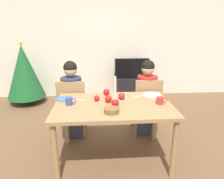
{
  "coord_description": "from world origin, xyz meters",
  "views": [
    {
      "loc": [
        -0.17,
        -2.26,
        1.64
      ],
      "look_at": [
        0.0,
        0.2,
        0.87
      ],
      "focal_mm": 32.48,
      "sensor_mm": 36.0,
      "label": 1
    }
  ],
  "objects": [
    {
      "name": "candle_centerpiece",
      "position": [
        0.02,
        -0.09,
        0.82
      ],
      "size": [
        0.09,
        0.09,
        0.36
      ],
      "color": "red",
      "rests_on": "dining_table"
    },
    {
      "name": "mug_left",
      "position": [
        -0.52,
        0.01,
        0.79
      ],
      "size": [
        0.12,
        0.08,
        0.09
      ],
      "color": "#33477F",
      "rests_on": "dining_table"
    },
    {
      "name": "tv_stand",
      "position": [
        0.61,
        2.3,
        0.24
      ],
      "size": [
        0.64,
        0.4,
        0.48
      ],
      "primitive_type": "cube",
      "color": "black",
      "rests_on": "ground"
    },
    {
      "name": "apple_by_left_plate",
      "position": [
        -0.05,
        0.06,
        0.79
      ],
      "size": [
        0.09,
        0.09,
        0.09
      ],
      "primitive_type": "sphere",
      "color": "#AE1D14",
      "rests_on": "dining_table"
    },
    {
      "name": "chair_right",
      "position": [
        0.56,
        0.61,
        0.51
      ],
      "size": [
        0.4,
        0.4,
        0.9
      ],
      "color": "#99754C",
      "rests_on": "ground"
    },
    {
      "name": "bowl_walnuts",
      "position": [
        -0.04,
        -0.25,
        0.78
      ],
      "size": [
        0.16,
        0.16,
        0.05
      ],
      "primitive_type": "cylinder",
      "color": "brown",
      "rests_on": "dining_table"
    },
    {
      "name": "person_left_child",
      "position": [
        -0.57,
        0.64,
        0.57
      ],
      "size": [
        0.3,
        0.3,
        1.17
      ],
      "color": "#33384C",
      "rests_on": "ground"
    },
    {
      "name": "christmas_tree",
      "position": [
        -1.76,
        2.13,
        0.71
      ],
      "size": [
        0.8,
        0.8,
        1.36
      ],
      "color": "brown",
      "rests_on": "ground"
    },
    {
      "name": "mug_right",
      "position": [
        0.56,
        -0.03,
        0.79
      ],
      "size": [
        0.13,
        0.09,
        0.09
      ],
      "color": "#B72D2D",
      "rests_on": "dining_table"
    },
    {
      "name": "back_wall",
      "position": [
        0.0,
        2.6,
        1.3
      ],
      "size": [
        6.4,
        0.1,
        2.6
      ],
      "primitive_type": "cube",
      "color": "beige",
      "rests_on": "ground"
    },
    {
      "name": "apple_by_right_mug",
      "position": [
        -0.07,
        0.34,
        0.79
      ],
      "size": [
        0.09,
        0.09,
        0.09
      ],
      "primitive_type": "sphere",
      "color": "red",
      "rests_on": "dining_table"
    },
    {
      "name": "plate_right",
      "position": [
        0.55,
        0.29,
        0.76
      ],
      "size": [
        0.24,
        0.24,
        0.01
      ],
      "primitive_type": "cylinder",
      "color": "white",
      "rests_on": "dining_table"
    },
    {
      "name": "chair_left",
      "position": [
        -0.57,
        0.61,
        0.51
      ],
      "size": [
        0.4,
        0.4,
        0.9
      ],
      "color": "#99754C",
      "rests_on": "ground"
    },
    {
      "name": "dining_table",
      "position": [
        0.0,
        0.0,
        0.67
      ],
      "size": [
        1.4,
        0.9,
        0.75
      ],
      "color": "#99754C",
      "rests_on": "ground"
    },
    {
      "name": "fork_left",
      "position": [
        -0.43,
        0.17,
        0.75
      ],
      "size": [
        0.18,
        0.03,
        0.01
      ],
      "primitive_type": "cube",
      "rotation": [
        0.0,
        0.0,
        -0.09
      ],
      "color": "silver",
      "rests_on": "dining_table"
    },
    {
      "name": "apple_near_candle",
      "position": [
        0.12,
        0.16,
        0.79
      ],
      "size": [
        0.09,
        0.09,
        0.09
      ],
      "primitive_type": "sphere",
      "color": "#AC1C23",
      "rests_on": "dining_table"
    },
    {
      "name": "apple_far_edge",
      "position": [
        -0.19,
        0.12,
        0.79
      ],
      "size": [
        0.07,
        0.07,
        0.07
      ],
      "primitive_type": "sphere",
      "color": "red",
      "rests_on": "dining_table"
    },
    {
      "name": "ground_plane",
      "position": [
        0.0,
        0.0,
        0.0
      ],
      "size": [
        7.68,
        7.68,
        0.0
      ],
      "primitive_type": "plane",
      "color": "brown"
    },
    {
      "name": "person_right_child",
      "position": [
        0.56,
        0.64,
        0.57
      ],
      "size": [
        0.3,
        0.3,
        1.17
      ],
      "color": "#33384C",
      "rests_on": "ground"
    },
    {
      "name": "tv",
      "position": [
        0.61,
        2.3,
        0.71
      ],
      "size": [
        0.79,
        0.05,
        0.46
      ],
      "color": "black",
      "rests_on": "tv_stand"
    },
    {
      "name": "plate_left",
      "position": [
        -0.6,
        0.21,
        0.76
      ],
      "size": [
        0.21,
        0.21,
        0.01
      ],
      "primitive_type": "cylinder",
      "color": "teal",
      "rests_on": "dining_table"
    },
    {
      "name": "fork_right",
      "position": [
        0.37,
        0.25,
        0.75
      ],
      "size": [
        0.18,
        0.06,
        0.01
      ],
      "primitive_type": "cube",
      "rotation": [
        0.0,
        0.0,
        0.26
      ],
      "color": "silver",
      "rests_on": "dining_table"
    }
  ]
}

